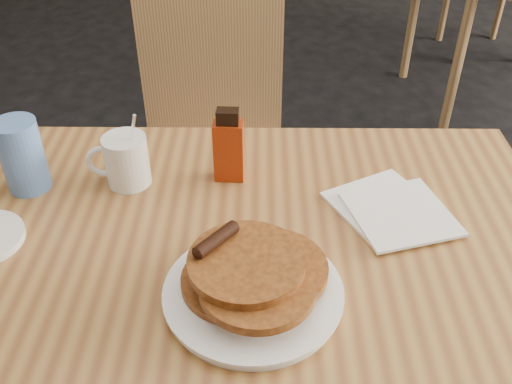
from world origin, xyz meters
TOP-DOWN VIEW (x-y plane):
  - main_table at (-0.02, -0.05)m, footprint 1.26×0.91m
  - chair_main_far at (-0.04, 0.69)m, footprint 0.42×0.42m
  - pancake_plate at (0.01, -0.17)m, footprint 0.27×0.27m
  - coffee_mug at (-0.20, 0.15)m, footprint 0.12×0.08m
  - syrup_bottle at (-0.01, 0.15)m, footprint 0.06×0.04m
  - napkin_stack at (0.28, 0.02)m, footprint 0.23×0.24m
  - blue_tumbler at (-0.39, 0.15)m, footprint 0.10×0.10m

SIDE VIEW (x-z plane):
  - chair_main_far at x=-0.04m, z-range 0.09..1.00m
  - main_table at x=-0.02m, z-range 0.33..1.08m
  - napkin_stack at x=0.28m, z-range 0.75..0.76m
  - pancake_plate at x=0.01m, z-range 0.73..0.83m
  - coffee_mug at x=-0.20m, z-range 0.72..0.88m
  - syrup_bottle at x=-0.01m, z-range 0.74..0.89m
  - blue_tumbler at x=-0.39m, z-range 0.75..0.89m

